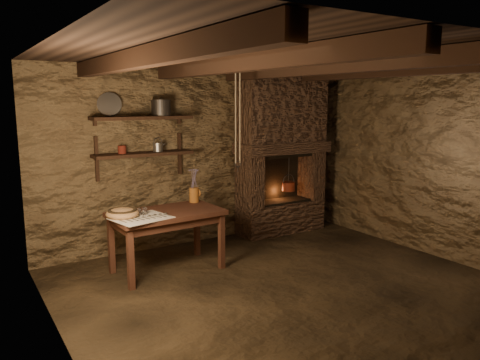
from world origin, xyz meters
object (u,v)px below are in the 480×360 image
stoneware_jug (194,188)px  red_pot (289,186)px  wooden_bowl (122,214)px  iron_stockpot (161,109)px  work_table (167,239)px

stoneware_jug → red_pot: red_pot is taller
red_pot → stoneware_jug: bearing=-169.4°
wooden_bowl → iron_stockpot: iron_stockpot is taller
wooden_bowl → iron_stockpot: 1.54m
red_pot → iron_stockpot: bearing=176.5°
iron_stockpot → red_pot: 2.28m
iron_stockpot → red_pot: iron_stockpot is taller
stoneware_jug → iron_stockpot: 1.09m
work_table → wooden_bowl: bearing=179.6°
work_table → wooden_bowl: wooden_bowl is taller
iron_stockpot → red_pot: bearing=-3.5°
stoneware_jug → red_pot: bearing=14.4°
wooden_bowl → red_pot: 2.81m
work_table → stoneware_jug: bearing=25.8°
work_table → stoneware_jug: size_ratio=3.05×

